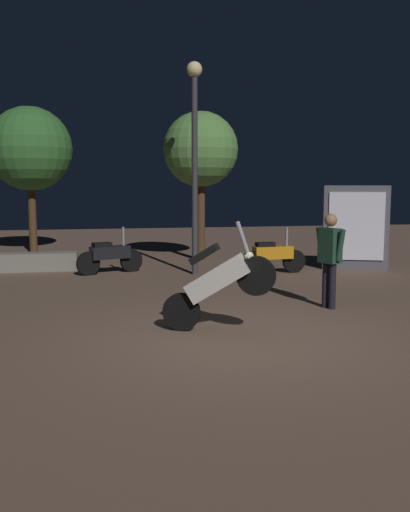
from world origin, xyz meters
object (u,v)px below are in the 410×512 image
(motorcycle_white_foreground, at_px, (218,282))
(motorcycle_orange_parked_right, at_px, (273,255))
(streetlamp_near, at_px, (195,141))
(kiosk_billboard, at_px, (355,227))
(person_bystander_far, at_px, (330,252))
(motorcycle_black_parked_left, at_px, (110,255))

(motorcycle_white_foreground, relative_size, motorcycle_orange_parked_right, 0.98)
(motorcycle_white_foreground, bearing_deg, streetlamp_near, 109.04)
(motorcycle_white_foreground, distance_m, streetlamp_near, 5.90)
(motorcycle_orange_parked_right, height_order, streetlamp_near, streetlamp_near)
(motorcycle_orange_parked_right, xyz_separation_m, streetlamp_near, (-1.85, 0.24, 2.69))
(motorcycle_white_foreground, relative_size, kiosk_billboard, 0.78)
(motorcycle_orange_parked_right, distance_m, kiosk_billboard, 2.38)
(person_bystander_far, xyz_separation_m, streetlamp_near, (-1.65, 4.11, 2.15))
(motorcycle_white_foreground, bearing_deg, motorcycle_black_parked_left, 128.68)
(motorcycle_white_foreground, distance_m, motorcycle_black_parked_left, 6.03)
(motorcycle_white_foreground, height_order, motorcycle_black_parked_left, motorcycle_white_foreground)
(motorcycle_black_parked_left, relative_size, kiosk_billboard, 0.76)
(motorcycle_orange_parked_right, distance_m, streetlamp_near, 3.28)
(motorcycle_black_parked_left, bearing_deg, motorcycle_orange_parked_right, -31.42)
(motorcycle_orange_parked_right, bearing_deg, streetlamp_near, 167.54)
(motorcycle_white_foreground, height_order, person_bystander_far, person_bystander_far)
(motorcycle_white_foreground, xyz_separation_m, motorcycle_orange_parked_right, (2.44, 5.13, -0.31))
(motorcycle_black_parked_left, xyz_separation_m, motorcycle_orange_parked_right, (3.83, -0.73, 0.00))
(kiosk_billboard, bearing_deg, motorcycle_orange_parked_right, 28.61)
(motorcycle_black_parked_left, height_order, kiosk_billboard, kiosk_billboard)
(motorcycle_white_foreground, bearing_deg, kiosk_billboard, 74.69)
(motorcycle_black_parked_left, relative_size, streetlamp_near, 0.32)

